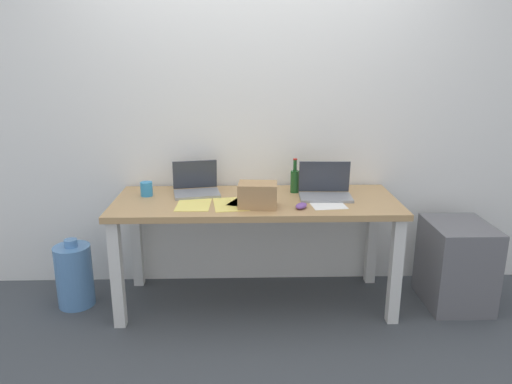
% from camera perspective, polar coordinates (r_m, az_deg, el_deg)
% --- Properties ---
extents(ground_plane, '(8.00, 8.00, 0.00)m').
position_cam_1_polar(ground_plane, '(3.45, 0.00, -12.77)').
color(ground_plane, '#42474C').
extents(back_wall, '(5.20, 0.08, 2.60)m').
position_cam_1_polar(back_wall, '(3.45, -0.18, 10.01)').
color(back_wall, white).
rests_on(back_wall, ground).
extents(desk, '(1.85, 0.69, 0.74)m').
position_cam_1_polar(desk, '(3.19, 0.00, -2.57)').
color(desk, tan).
rests_on(desk, ground).
extents(laptop_left, '(0.34, 0.28, 0.22)m').
position_cam_1_polar(laptop_left, '(3.30, -7.07, 0.59)').
color(laptop_left, gray).
rests_on(laptop_left, desk).
extents(laptop_right, '(0.35, 0.23, 0.23)m').
position_cam_1_polar(laptop_right, '(3.23, 8.17, 0.28)').
color(laptop_right, gray).
rests_on(laptop_right, desk).
extents(beer_bottle, '(0.06, 0.06, 0.24)m').
position_cam_1_polar(beer_bottle, '(3.31, 4.59, 1.42)').
color(beer_bottle, '#1E5123').
rests_on(beer_bottle, desk).
extents(computer_mouse, '(0.10, 0.12, 0.03)m').
position_cam_1_polar(computer_mouse, '(2.98, 5.37, -1.64)').
color(computer_mouse, '#724799').
rests_on(computer_mouse, desk).
extents(cardboard_box, '(0.25, 0.19, 0.15)m').
position_cam_1_polar(cardboard_box, '(2.98, 0.20, -0.36)').
color(cardboard_box, tan).
rests_on(cardboard_box, desk).
extents(coffee_mug, '(0.08, 0.08, 0.09)m').
position_cam_1_polar(coffee_mug, '(3.31, -12.80, 0.35)').
color(coffee_mug, '#338CC6').
rests_on(coffee_mug, desk).
extents(paper_sheet_center, '(0.31, 0.36, 0.00)m').
position_cam_1_polar(paper_sheet_center, '(3.12, -0.68, -1.04)').
color(paper_sheet_center, '#F4E06B').
rests_on(paper_sheet_center, desk).
extents(paper_sheet_front_left, '(0.22, 0.30, 0.00)m').
position_cam_1_polar(paper_sheet_front_left, '(3.08, -7.35, -1.42)').
color(paper_sheet_front_left, '#F4E06B').
rests_on(paper_sheet_front_left, desk).
extents(paper_yellow_folder, '(0.24, 0.32, 0.00)m').
position_cam_1_polar(paper_yellow_folder, '(3.06, -3.00, -1.46)').
color(paper_yellow_folder, '#F4E06B').
rests_on(paper_yellow_folder, desk).
extents(paper_sheet_front_right, '(0.24, 0.32, 0.00)m').
position_cam_1_polar(paper_sheet_front_right, '(3.12, 8.22, -1.23)').
color(paper_sheet_front_right, white).
rests_on(paper_sheet_front_right, desk).
extents(water_cooler_jug, '(0.24, 0.24, 0.48)m').
position_cam_1_polar(water_cooler_jug, '(3.54, -20.66, -9.19)').
color(water_cooler_jug, '#598CC6').
rests_on(water_cooler_jug, ground).
extents(filing_cabinet, '(0.40, 0.48, 0.58)m').
position_cam_1_polar(filing_cabinet, '(3.58, 22.55, -7.86)').
color(filing_cabinet, slate).
rests_on(filing_cabinet, ground).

